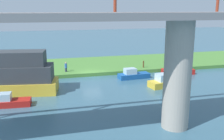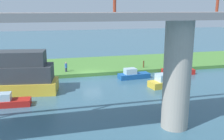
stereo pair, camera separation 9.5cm
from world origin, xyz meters
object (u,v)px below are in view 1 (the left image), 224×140
object	(u,v)px
pontoon_yellow	(167,82)
motorboat_red	(177,70)
motorboat_white	(133,75)
skiff_small	(8,101)
mooring_post	(143,64)
person_on_bank	(66,67)
riverboat_paddlewheel	(14,76)
bridge_pylon	(177,76)

from	to	relation	value
pontoon_yellow	motorboat_red	distance (m)	6.73
motorboat_white	skiff_small	bearing A→B (deg)	23.71
skiff_small	motorboat_red	world-z (taller)	motorboat_red
mooring_post	pontoon_yellow	bearing A→B (deg)	88.67
person_on_bank	pontoon_yellow	xyz separation A→B (m)	(-11.43, 8.59, -0.62)
riverboat_paddlewheel	skiff_small	distance (m)	4.38
bridge_pylon	motorboat_red	size ratio (longest dim) A/B	1.80
riverboat_paddlewheel	motorboat_white	distance (m)	15.18
bridge_pylon	person_on_bank	size ratio (longest dim) A/B	6.12
pontoon_yellow	motorboat_white	bearing A→B (deg)	-58.25
person_on_bank	pontoon_yellow	size ratio (longest dim) A/B	0.27
riverboat_paddlewheel	bridge_pylon	bearing A→B (deg)	137.25
bridge_pylon	skiff_small	xyz separation A→B (m)	(13.50, -8.16, -3.78)
riverboat_paddlewheel	skiff_small	size ratio (longest dim) A/B	2.59
mooring_post	riverboat_paddlewheel	size ratio (longest dim) A/B	0.10
riverboat_paddlewheel	skiff_small	bearing A→B (deg)	87.09
skiff_small	mooring_post	bearing A→B (deg)	-150.04
riverboat_paddlewheel	motorboat_white	size ratio (longest dim) A/B	2.42
mooring_post	skiff_small	bearing A→B (deg)	29.96
mooring_post	motorboat_red	xyz separation A→B (m)	(-4.00, 3.05, -0.46)
motorboat_red	bridge_pylon	bearing A→B (deg)	61.04
motorboat_white	bridge_pylon	bearing A→B (deg)	83.78
bridge_pylon	pontoon_yellow	bearing A→B (deg)	-113.21
motorboat_white	riverboat_paddlewheel	bearing A→B (deg)	9.57
bridge_pylon	pontoon_yellow	size ratio (longest dim) A/B	1.68
bridge_pylon	motorboat_white	size ratio (longest dim) A/B	1.95
riverboat_paddlewheel	motorboat_red	size ratio (longest dim) A/B	2.23
motorboat_white	motorboat_red	size ratio (longest dim) A/B	0.92
bridge_pylon	motorboat_red	distance (m)	18.14
mooring_post	motorboat_white	world-z (taller)	mooring_post
bridge_pylon	motorboat_red	xyz separation A→B (m)	(-8.60, -15.54, -3.71)
motorboat_red	riverboat_paddlewheel	bearing A→B (deg)	8.47
person_on_bank	motorboat_white	bearing A→B (deg)	154.76
person_on_bank	skiff_small	xyz separation A→B (m)	(6.48, 10.71, -0.73)
mooring_post	pontoon_yellow	size ratio (longest dim) A/B	0.20
person_on_bank	motorboat_white	world-z (taller)	person_on_bank
skiff_small	motorboat_white	bearing A→B (deg)	-156.29
riverboat_paddlewheel	motorboat_red	distance (m)	22.17
pontoon_yellow	bridge_pylon	bearing A→B (deg)	66.79
person_on_bank	mooring_post	size ratio (longest dim) A/B	1.37
person_on_bank	riverboat_paddlewheel	xyz separation A→B (m)	(6.27, 6.58, 0.72)
mooring_post	pontoon_yellow	xyz separation A→B (m)	(0.19, 8.31, -0.43)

